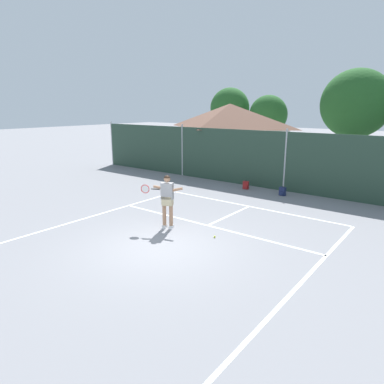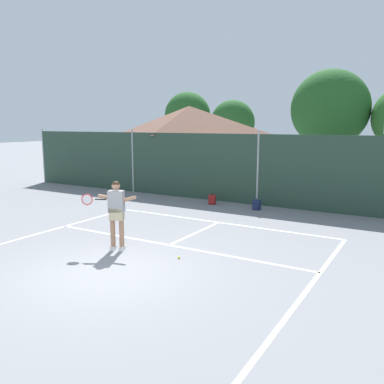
# 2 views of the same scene
# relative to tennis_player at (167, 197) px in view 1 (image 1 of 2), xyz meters

# --- Properties ---
(ground_plane) EXTENTS (120.00, 120.00, 0.00)m
(ground_plane) POSITION_rel_tennis_player_xyz_m (0.96, -1.43, -1.11)
(ground_plane) COLOR gray
(court_markings) EXTENTS (8.30, 11.10, 0.01)m
(court_markings) POSITION_rel_tennis_player_xyz_m (0.96, -0.78, -1.11)
(court_markings) COLOR white
(court_markings) RESTS_ON ground
(chainlink_fence) EXTENTS (26.09, 0.09, 3.06)m
(chainlink_fence) POSITION_rel_tennis_player_xyz_m (0.96, 7.57, 0.35)
(chainlink_fence) COLOR #284233
(chainlink_fence) RESTS_ON ground
(clubhouse_building) EXTENTS (6.81, 4.86, 4.26)m
(clubhouse_building) POSITION_rel_tennis_player_xyz_m (-4.27, 10.82, 1.09)
(clubhouse_building) COLOR silver
(clubhouse_building) RESTS_ON ground
(treeline_backdrop) EXTENTS (25.21, 4.43, 6.74)m
(treeline_backdrop) POSITION_rel_tennis_player_xyz_m (3.10, 19.08, 2.78)
(treeline_backdrop) COLOR brown
(treeline_backdrop) RESTS_ON ground
(tennis_player) EXTENTS (1.29, 0.74, 1.85)m
(tennis_player) POSITION_rel_tennis_player_xyz_m (0.00, 0.00, 0.00)
(tennis_player) COLOR silver
(tennis_player) RESTS_ON ground
(tennis_ball) EXTENTS (0.07, 0.07, 0.07)m
(tennis_ball) POSITION_rel_tennis_player_xyz_m (1.80, 0.24, -1.08)
(tennis_ball) COLOR #CCE033
(tennis_ball) RESTS_ON ground
(backpack_red) EXTENTS (0.31, 0.29, 0.46)m
(backpack_red) POSITION_rel_tennis_player_xyz_m (-0.70, 6.73, -0.92)
(backpack_red) COLOR maroon
(backpack_red) RESTS_ON ground
(backpack_navy) EXTENTS (0.30, 0.27, 0.46)m
(backpack_navy) POSITION_rel_tennis_player_xyz_m (1.31, 6.64, -0.92)
(backpack_navy) COLOR navy
(backpack_navy) RESTS_ON ground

